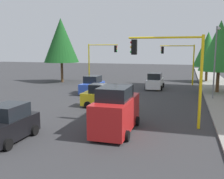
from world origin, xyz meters
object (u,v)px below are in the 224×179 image
tree_roadside_mid (220,46)px  traffic_signal_far_right (100,55)px  street_lamp_curbside (216,55)px  car_black (8,124)px  traffic_signal_far_left (180,56)px  car_yellow (104,97)px  tree_roadside_far (208,49)px  traffic_signal_near_left (171,63)px  tree_opposite_side (61,40)px  car_blue (92,86)px  car_white (155,82)px  delivery_van_red (116,111)px

tree_roadside_mid → traffic_signal_far_right: bearing=-110.9°
street_lamp_curbside → car_black: 19.10m
traffic_signal_far_left → car_yellow: 17.23m
car_black → tree_roadside_far: bearing=157.5°
street_lamp_curbside → traffic_signal_near_left: bearing=-20.0°
tree_roadside_mid → tree_opposite_side: tree_opposite_side is taller
street_lamp_curbside → traffic_signal_far_left: bearing=-161.2°
car_yellow → car_blue: 6.88m
traffic_signal_near_left → car_blue: traffic_signal_near_left is taller
traffic_signal_far_right → street_lamp_curbside: 18.16m
tree_roadside_far → car_black: size_ratio=1.96×
tree_roadside_far → car_white: bearing=-37.4°
traffic_signal_far_left → traffic_signal_far_right: size_ratio=0.97×
traffic_signal_near_left → tree_opposite_side: (-18.00, -16.71, 2.01)m
traffic_signal_far_left → car_black: 26.53m
street_lamp_curbside → traffic_signal_far_right: bearing=-124.9°
car_black → car_yellow: bearing=164.5°
tree_roadside_mid → traffic_signal_near_left: bearing=-17.0°
traffic_signal_near_left → car_yellow: 7.67m
tree_roadside_mid → car_yellow: 14.79m
car_white → car_blue: (5.38, -6.23, -0.00)m
delivery_van_red → car_yellow: 6.57m
car_yellow → car_white: bearing=165.5°
delivery_van_red → car_blue: (-12.03, -5.99, -0.39)m
traffic_signal_far_left → delivery_van_red: traffic_signal_far_left is taller
tree_roadside_mid → car_blue: 14.51m
tree_opposite_side → car_black: size_ratio=2.46×
tree_roadside_mid → car_blue: tree_roadside_mid is taller
traffic_signal_near_left → delivery_van_red: size_ratio=1.20×
car_blue → traffic_signal_far_right: bearing=-166.4°
traffic_signal_far_left → tree_opposite_side: tree_opposite_side is taller
traffic_signal_far_right → car_yellow: 17.25m
tree_roadside_far → car_yellow: size_ratio=1.96×
car_white → car_yellow: bearing=-14.5°
tree_roadside_mid → car_yellow: bearing=-45.0°
traffic_signal_near_left → delivery_van_red: 4.55m
tree_roadside_mid → car_yellow: tree_roadside_mid is taller
car_white → traffic_signal_far_left: bearing=149.3°
car_yellow → tree_roadside_far: bearing=154.6°
tree_roadside_mid → street_lamp_curbside: bearing=-10.3°
traffic_signal_near_left → car_blue: 13.86m
traffic_signal_far_right → tree_opposite_side: (2.00, -5.31, 2.12)m
tree_roadside_mid → tree_opposite_side: size_ratio=0.86×
traffic_signal_far_right → car_blue: size_ratio=1.47×
tree_roadside_far → tree_roadside_mid: (10.00, 0.50, 0.39)m
traffic_signal_far_right → tree_roadside_far: bearing=104.8°
street_lamp_curbside → car_blue: (-0.44, -12.48, -3.45)m
car_yellow → car_black: 9.40m
traffic_signal_far_right → street_lamp_curbside: (10.39, 14.89, 0.38)m
traffic_signal_far_left → car_white: 6.09m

